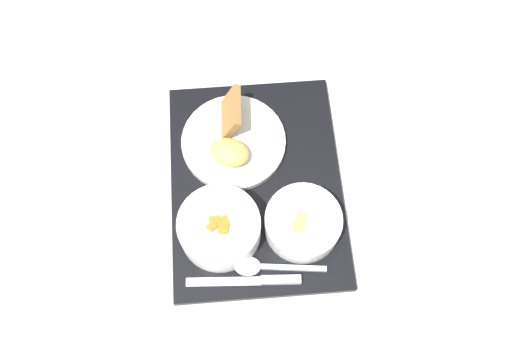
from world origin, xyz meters
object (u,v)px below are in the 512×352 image
Objects in this scene: bowl_salad at (219,228)px; plate_main at (232,141)px; knife at (264,280)px; bowl_soup at (303,223)px; spoon at (262,267)px.

plate_main is at bearing -2.76° from bowl_salad.
bowl_soup is at bearing -125.88° from knife.
knife is (-0.10, 0.06, -0.02)m from bowl_soup.
bowl_salad is 0.72× the size of knife.
knife is (-0.26, -0.07, -0.01)m from plate_main.
bowl_salad reaches higher than knife.
bowl_salad is 0.18m from plate_main.
plate_main is at bearing -75.00° from spoon.
bowl_soup is at bearing -82.22° from bowl_salad.
bowl_soup is (0.02, -0.14, -0.01)m from bowl_salad.
plate_main reaches higher than bowl_soup.
spoon is at bearing -126.85° from bowl_salad.
plate_main is 1.00× the size of knife.
plate_main reaches higher than knife.
bowl_soup is 0.84× the size of spoon.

